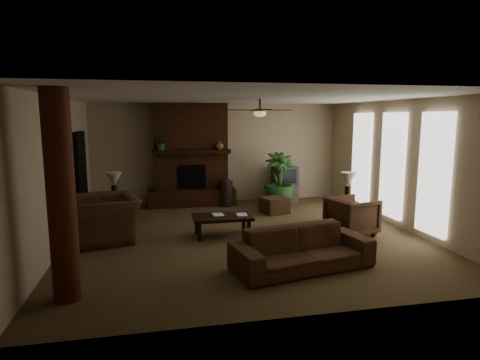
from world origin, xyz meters
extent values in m
plane|color=brown|center=(0.00, 0.00, 0.00)|extent=(7.00, 7.00, 0.00)
plane|color=silver|center=(0.00, 0.00, 2.80)|extent=(7.00, 7.00, 0.00)
plane|color=#BEAB8A|center=(0.00, 3.50, 1.40)|extent=(7.00, 0.00, 7.00)
plane|color=#BEAB8A|center=(0.00, -3.50, 1.40)|extent=(7.00, 0.00, 7.00)
plane|color=#BEAB8A|center=(-3.50, 0.00, 1.40)|extent=(0.00, 7.00, 7.00)
plane|color=#BEAB8A|center=(3.50, 0.00, 1.40)|extent=(0.00, 7.00, 7.00)
cube|color=#4D2814|center=(-0.80, 3.25, 1.40)|extent=(2.00, 0.50, 2.80)
cube|color=#4D2814|center=(-0.80, 3.15, 0.23)|extent=(2.40, 0.70, 0.45)
cube|color=black|center=(-0.80, 2.99, 0.82)|extent=(0.75, 0.04, 0.65)
cube|color=black|center=(-0.80, 2.97, 1.50)|extent=(2.10, 0.28, 0.12)
cube|color=white|center=(3.45, 1.60, 1.35)|extent=(0.08, 0.85, 2.35)
cube|color=white|center=(3.45, 0.20, 1.35)|extent=(0.08, 0.85, 2.35)
cube|color=white|center=(3.45, -1.20, 1.35)|extent=(0.08, 0.85, 2.35)
cylinder|color=#5A2616|center=(-2.95, -2.40, 1.40)|extent=(0.36, 0.36, 2.80)
cube|color=black|center=(-3.44, 1.80, 1.05)|extent=(0.10, 1.00, 2.10)
cylinder|color=#2F2014|center=(0.40, 0.30, 2.68)|extent=(0.04, 0.04, 0.24)
cylinder|color=#2F2014|center=(0.40, 0.30, 2.56)|extent=(0.20, 0.20, 0.06)
ellipsoid|color=#F2BF72|center=(0.40, 0.30, 2.50)|extent=(0.26, 0.26, 0.14)
cube|color=black|center=(0.80, 0.30, 2.57)|extent=(0.55, 0.12, 0.01)
cube|color=black|center=(0.00, 0.30, 2.57)|extent=(0.55, 0.12, 0.01)
cube|color=black|center=(0.40, 0.70, 2.57)|extent=(0.12, 0.55, 0.01)
cube|color=black|center=(0.40, -0.10, 2.57)|extent=(0.12, 0.55, 0.01)
imported|color=#4F3522|center=(0.53, -2.00, 0.44)|extent=(2.35, 1.10, 0.89)
imported|color=#4F3522|center=(-2.75, 0.26, 0.59)|extent=(1.19, 1.52, 1.17)
imported|color=#4F3522|center=(2.21, -0.40, 0.43)|extent=(0.98, 1.02, 0.86)
cube|color=black|center=(-0.45, 0.04, 0.40)|extent=(1.20, 0.70, 0.06)
cube|color=black|center=(-0.95, -0.21, 0.18)|extent=(0.07, 0.07, 0.37)
cube|color=black|center=(0.05, -0.21, 0.18)|extent=(0.07, 0.07, 0.37)
cube|color=black|center=(-0.95, 0.29, 0.18)|extent=(0.07, 0.07, 0.37)
cube|color=black|center=(0.05, 0.29, 0.18)|extent=(0.07, 0.07, 0.37)
cube|color=#4F3522|center=(1.18, 1.77, 0.20)|extent=(0.74, 0.74, 0.40)
cube|color=#BABABC|center=(1.85, 3.15, 0.25)|extent=(0.93, 0.66, 0.50)
cube|color=#363739|center=(1.90, 3.15, 0.76)|extent=(0.70, 0.57, 0.52)
cube|color=black|center=(1.90, 2.88, 0.76)|extent=(0.52, 0.09, 0.40)
cylinder|color=#30251A|center=(0.12, 2.82, 0.35)|extent=(0.34, 0.34, 0.70)
sphere|color=#30251A|center=(0.12, 2.82, 0.60)|extent=(0.34, 0.34, 0.34)
imported|color=#2D5923|center=(1.51, 2.45, 0.42)|extent=(0.90, 1.52, 0.83)
cube|color=black|center=(-2.70, 1.40, 0.28)|extent=(0.64, 0.64, 0.55)
cylinder|color=#2F2014|center=(-2.68, 1.44, 0.73)|extent=(0.16, 0.16, 0.35)
cone|color=beige|center=(-2.68, 1.44, 1.05)|extent=(0.40, 0.40, 0.30)
cube|color=black|center=(2.42, 0.32, 0.28)|extent=(0.57, 0.57, 0.55)
cylinder|color=#2F2014|center=(2.48, 0.37, 0.73)|extent=(0.18, 0.18, 0.35)
cone|color=beige|center=(2.48, 0.37, 1.05)|extent=(0.46, 0.46, 0.30)
imported|color=#2D5923|center=(-1.60, 2.92, 1.72)|extent=(0.40, 0.44, 0.33)
imported|color=brown|center=(-0.04, 2.92, 1.67)|extent=(0.24, 0.25, 0.22)
imported|color=#999999|center=(-0.64, 0.06, 0.57)|extent=(0.22, 0.04, 0.29)
imported|color=#999999|center=(-0.15, -0.01, 0.58)|extent=(0.21, 0.04, 0.29)
camera|label=1|loc=(-1.72, -7.88, 2.43)|focal=30.11mm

